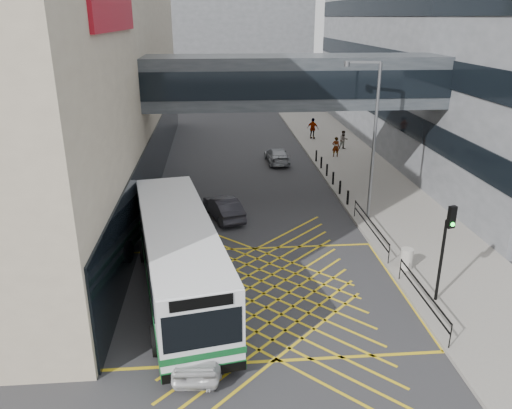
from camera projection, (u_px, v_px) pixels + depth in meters
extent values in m
plane|color=#333335|center=(264.00, 294.00, 21.46)|extent=(120.00, 120.00, 0.00)
cube|color=black|center=(158.00, 155.00, 35.20)|extent=(0.10, 41.50, 4.00)
cube|color=maroon|center=(114.00, 8.00, 20.66)|extent=(0.18, 9.00, 1.80)
cube|color=black|center=(374.00, 105.00, 43.35)|extent=(0.10, 43.50, 1.60)
cube|color=black|center=(378.00, 57.00, 41.94)|extent=(0.10, 43.50, 1.60)
cube|color=black|center=(382.00, 6.00, 40.53)|extent=(0.10, 43.50, 1.60)
cube|color=slate|center=(211.00, 32.00, 74.06)|extent=(28.00, 16.00, 18.00)
cube|color=#363B40|center=(294.00, 81.00, 30.23)|extent=(20.00, 4.00, 3.00)
cube|color=black|center=(300.00, 85.00, 28.35)|extent=(19.50, 0.06, 1.60)
cube|color=black|center=(289.00, 77.00, 32.11)|extent=(19.50, 0.06, 1.60)
cube|color=gray|center=(367.00, 180.00, 36.12)|extent=(6.00, 54.00, 0.16)
cube|color=gold|center=(264.00, 294.00, 21.45)|extent=(12.00, 9.00, 0.01)
cube|color=white|center=(179.00, 255.00, 20.85)|extent=(4.85, 12.25, 2.93)
cube|color=#115524|center=(181.00, 281.00, 21.30)|extent=(4.91, 12.30, 0.37)
cube|color=#115524|center=(180.00, 270.00, 21.10)|extent=(4.93, 12.31, 0.24)
cube|color=black|center=(177.00, 240.00, 21.30)|extent=(4.64, 10.77, 1.14)
cube|color=black|center=(203.00, 330.00, 15.38)|extent=(2.47, 0.54, 1.30)
cube|color=black|center=(201.00, 303.00, 15.01)|extent=(1.94, 0.42, 0.38)
cube|color=white|center=(177.00, 222.00, 20.33)|extent=(4.81, 12.14, 0.11)
cube|color=black|center=(205.00, 372.00, 15.91)|extent=(2.69, 0.60, 0.33)
cube|color=black|center=(166.00, 228.00, 26.70)|extent=(2.69, 0.60, 0.33)
cylinder|color=black|center=(156.00, 341.00, 17.44)|extent=(0.50, 1.12, 1.09)
cylinder|color=black|center=(232.00, 329.00, 18.12)|extent=(0.50, 1.12, 1.09)
cylinder|color=black|center=(143.00, 251.00, 24.11)|extent=(0.50, 1.12, 1.09)
cylinder|color=black|center=(199.00, 245.00, 24.79)|extent=(0.50, 1.12, 1.09)
imported|color=silver|center=(199.00, 339.00, 17.27)|extent=(2.09, 4.61, 1.44)
imported|color=black|center=(224.00, 208.00, 29.27)|extent=(2.84, 4.50, 1.31)
imported|color=#96999E|center=(277.00, 155.00, 40.46)|extent=(1.88, 4.15, 1.27)
cylinder|color=black|center=(441.00, 261.00, 20.09)|extent=(0.15, 0.15, 3.57)
cube|color=black|center=(452.00, 217.00, 19.18)|extent=(0.33, 0.26, 0.89)
sphere|color=#19E533|center=(453.00, 224.00, 19.18)|extent=(0.20, 0.20, 0.17)
cylinder|color=slate|center=(374.00, 144.00, 27.70)|extent=(0.20, 0.20, 8.77)
cube|color=slate|center=(364.00, 62.00, 26.22)|extent=(1.75, 0.40, 0.11)
cylinder|color=slate|center=(347.00, 64.00, 26.32)|extent=(0.35, 0.35, 0.27)
cylinder|color=#ADA89E|center=(406.00, 259.00, 23.13)|extent=(0.57, 0.57, 0.98)
cube|color=black|center=(424.00, 289.00, 19.68)|extent=(0.05, 5.00, 0.05)
cube|color=black|center=(423.00, 297.00, 19.82)|extent=(0.05, 5.00, 0.05)
cube|color=black|center=(371.00, 221.00, 26.21)|extent=(0.05, 6.00, 0.05)
cube|color=black|center=(370.00, 228.00, 26.35)|extent=(0.05, 6.00, 0.05)
cylinder|color=black|center=(450.00, 336.00, 17.51)|extent=(0.04, 0.04, 1.00)
cylinder|color=black|center=(400.00, 269.00, 22.17)|extent=(0.04, 0.04, 1.00)
cylinder|color=black|center=(389.00, 254.00, 23.57)|extent=(0.04, 0.04, 1.00)
cylinder|color=black|center=(355.00, 208.00, 29.16)|extent=(0.04, 0.04, 1.00)
cylinder|color=black|center=(348.00, 198.00, 31.05)|extent=(0.14, 0.14, 0.90)
cylinder|color=black|center=(340.00, 187.00, 32.92)|extent=(0.14, 0.14, 0.90)
cylinder|color=black|center=(333.00, 178.00, 34.78)|extent=(0.14, 0.14, 0.90)
cylinder|color=black|center=(327.00, 170.00, 36.65)|extent=(0.14, 0.14, 0.90)
cylinder|color=black|center=(321.00, 162.00, 38.51)|extent=(0.14, 0.14, 0.90)
cylinder|color=black|center=(316.00, 156.00, 40.37)|extent=(0.14, 0.14, 0.90)
imported|color=gray|center=(336.00, 147.00, 41.56)|extent=(0.67, 0.48, 1.67)
imported|color=gray|center=(344.00, 140.00, 43.97)|extent=(0.85, 0.57, 1.63)
imported|color=gray|center=(313.00, 129.00, 47.66)|extent=(1.28, 1.11, 1.97)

